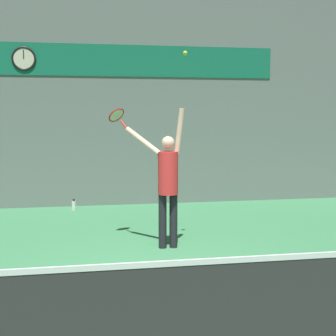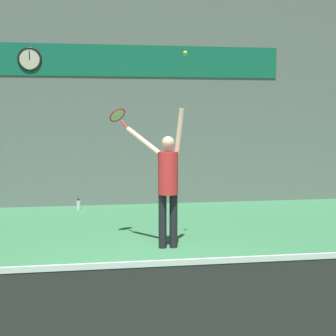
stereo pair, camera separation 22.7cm
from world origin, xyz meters
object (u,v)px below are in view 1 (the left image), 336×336
(scoreboard_clock, at_px, (24,59))
(tennis_ball, at_px, (185,53))
(tennis_player, at_px, (167,179))
(tennis_racket, at_px, (117,116))
(water_bottle, at_px, (74,205))

(scoreboard_clock, relative_size, tennis_ball, 7.56)
(scoreboard_clock, height_order, tennis_ball, scoreboard_clock)
(scoreboard_clock, distance_m, tennis_player, 5.11)
(tennis_player, relative_size, tennis_racket, 5.77)
(tennis_racket, xyz_separation_m, water_bottle, (-0.82, 2.76, -2.02))
(scoreboard_clock, xyz_separation_m, tennis_player, (2.62, -3.75, -2.28))
(scoreboard_clock, bearing_deg, tennis_racket, -59.78)
(tennis_ball, bearing_deg, water_bottle, 118.83)
(scoreboard_clock, bearing_deg, tennis_ball, -52.76)
(tennis_racket, distance_m, tennis_ball, 1.54)
(tennis_ball, bearing_deg, tennis_player, 169.69)
(scoreboard_clock, xyz_separation_m, tennis_racket, (1.86, -3.19, -1.27))
(water_bottle, bearing_deg, tennis_racket, -73.39)
(tennis_ball, bearing_deg, scoreboard_clock, 127.24)
(tennis_ball, distance_m, water_bottle, 4.87)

